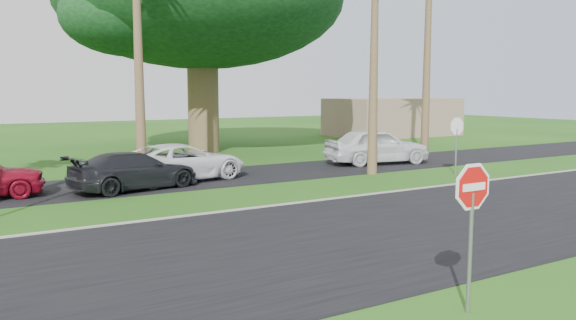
{
  "coord_description": "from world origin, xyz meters",
  "views": [
    {
      "loc": [
        -6.5,
        -9.1,
        3.62
      ],
      "look_at": [
        0.95,
        3.58,
        1.8
      ],
      "focal_mm": 35.0,
      "sensor_mm": 36.0,
      "label": 1
    }
  ],
  "objects_px": {
    "stop_sign_near": "(472,207)",
    "stop_sign_far": "(457,134)",
    "car_minivan": "(181,163)",
    "car_dark": "(135,171)",
    "car_pickup": "(377,146)"
  },
  "relations": [
    {
      "from": "stop_sign_near",
      "to": "stop_sign_far",
      "type": "relative_size",
      "value": 1.0
    },
    {
      "from": "stop_sign_far",
      "to": "car_minivan",
      "type": "distance_m",
      "value": 11.76
    },
    {
      "from": "car_minivan",
      "to": "stop_sign_near",
      "type": "bearing_deg",
      "value": 166.17
    },
    {
      "from": "stop_sign_near",
      "to": "stop_sign_far",
      "type": "distance_m",
      "value": 15.91
    },
    {
      "from": "car_dark",
      "to": "car_minivan",
      "type": "distance_m",
      "value": 2.44
    },
    {
      "from": "car_dark",
      "to": "car_minivan",
      "type": "xyz_separation_m",
      "value": [
        2.17,
        1.1,
        0.05
      ]
    },
    {
      "from": "stop_sign_near",
      "to": "car_dark",
      "type": "height_order",
      "value": "stop_sign_near"
    },
    {
      "from": "car_minivan",
      "to": "car_pickup",
      "type": "height_order",
      "value": "car_pickup"
    },
    {
      "from": "car_dark",
      "to": "car_pickup",
      "type": "distance_m",
      "value": 12.46
    },
    {
      "from": "stop_sign_far",
      "to": "car_dark",
      "type": "distance_m",
      "value": 13.49
    },
    {
      "from": "stop_sign_near",
      "to": "car_pickup",
      "type": "xyz_separation_m",
      "value": [
        10.86,
        15.54,
        -0.89
      ]
    },
    {
      "from": "stop_sign_near",
      "to": "car_minivan",
      "type": "distance_m",
      "value": 15.43
    },
    {
      "from": "car_dark",
      "to": "car_pickup",
      "type": "xyz_separation_m",
      "value": [
        12.4,
        1.26,
        0.19
      ]
    },
    {
      "from": "stop_sign_near",
      "to": "stop_sign_far",
      "type": "height_order",
      "value": "same"
    },
    {
      "from": "stop_sign_near",
      "to": "car_dark",
      "type": "relative_size",
      "value": 0.55
    }
  ]
}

